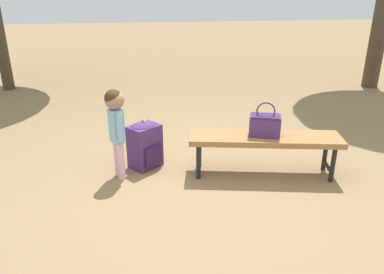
{
  "coord_description": "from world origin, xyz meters",
  "views": [
    {
      "loc": [
        0.66,
        3.33,
        1.9
      ],
      "look_at": [
        0.08,
        -0.21,
        0.45
      ],
      "focal_mm": 34.55,
      "sensor_mm": 36.0,
      "label": 1
    }
  ],
  "objects_px": {
    "park_bench": "(265,141)",
    "child_standing": "(116,120)",
    "backpack_large": "(145,143)",
    "handbag": "(265,124)"
  },
  "relations": [
    {
      "from": "handbag",
      "to": "child_standing",
      "type": "xyz_separation_m",
      "value": [
        1.53,
        -0.17,
        0.07
      ]
    },
    {
      "from": "handbag",
      "to": "park_bench",
      "type": "bearing_deg",
      "value": 150.7
    },
    {
      "from": "park_bench",
      "to": "backpack_large",
      "type": "bearing_deg",
      "value": -17.63
    },
    {
      "from": "handbag",
      "to": "child_standing",
      "type": "relative_size",
      "value": 0.38
    },
    {
      "from": "park_bench",
      "to": "backpack_large",
      "type": "distance_m",
      "value": 1.32
    },
    {
      "from": "backpack_large",
      "to": "handbag",
      "type": "bearing_deg",
      "value": 162.48
    },
    {
      "from": "handbag",
      "to": "backpack_large",
      "type": "bearing_deg",
      "value": -17.52
    },
    {
      "from": "child_standing",
      "to": "backpack_large",
      "type": "bearing_deg",
      "value": -142.25
    },
    {
      "from": "child_standing",
      "to": "backpack_large",
      "type": "relative_size",
      "value": 1.72
    },
    {
      "from": "park_bench",
      "to": "child_standing",
      "type": "relative_size",
      "value": 1.69
    }
  ]
}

